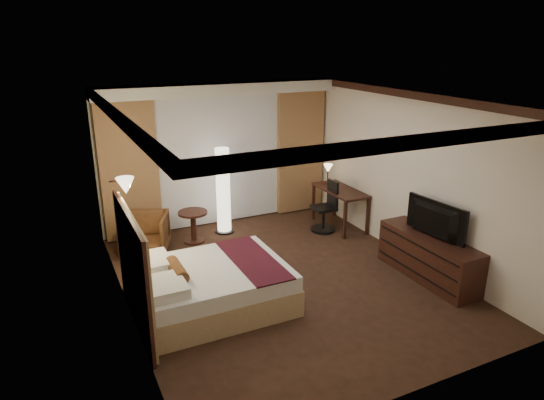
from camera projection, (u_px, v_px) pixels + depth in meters
name	position (u px, v px, depth m)	size (l,w,h in m)	color
floor	(283.00, 280.00, 7.32)	(4.50, 5.50, 0.01)	black
ceiling	(285.00, 99.00, 6.45)	(4.50, 5.50, 0.01)	white
back_wall	(219.00, 154.00, 9.23)	(4.50, 0.02, 2.70)	silver
left_wall	(122.00, 219.00, 5.96)	(0.02, 5.50, 2.70)	silver
right_wall	(408.00, 176.00, 7.81)	(0.02, 5.50, 2.70)	silver
crown_molding	(285.00, 103.00, 6.47)	(4.50, 5.50, 0.12)	black
soffit	(221.00, 89.00, 8.62)	(4.50, 0.50, 0.20)	white
curtain_sheer	(220.00, 160.00, 9.19)	(2.48, 0.04, 2.45)	silver
curtain_left_drape	(129.00, 172.00, 8.44)	(1.00, 0.14, 2.45)	#9E6F48
curtain_right_drape	(300.00, 152.00, 9.84)	(1.00, 0.14, 2.45)	#9E6F48
wall_sconce	(125.00, 186.00, 6.38)	(0.24, 0.24, 0.24)	white
bed	(213.00, 287.00, 6.52)	(1.97, 1.54, 0.58)	white
headboard	(134.00, 271.00, 5.96)	(0.12, 1.84, 1.50)	#A77F61
armchair	(145.00, 232.00, 8.12)	(0.73, 0.68, 0.75)	#543119
side_table	(193.00, 227.00, 8.59)	(0.52, 0.52, 0.57)	black
floor_lamp	(223.00, 191.00, 8.84)	(0.34, 0.34, 1.62)	white
desk	(340.00, 208.00, 9.25)	(0.55, 1.22, 0.75)	black
desk_lamp	(328.00, 175.00, 9.47)	(0.18, 0.18, 0.34)	#FFD899
office_chair	(324.00, 206.00, 9.02)	(0.47, 0.47, 0.97)	black
dresser	(428.00, 257.00, 7.29)	(0.50, 1.74, 0.68)	black
television	(431.00, 217.00, 7.07)	(1.06, 0.61, 0.14)	black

